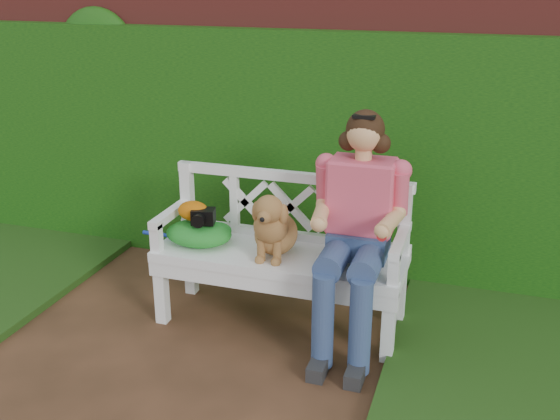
% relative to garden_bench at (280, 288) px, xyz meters
% --- Properties ---
extents(ground, '(60.00, 60.00, 0.00)m').
position_rel_garden_bench_xyz_m(ground, '(-0.40, -0.83, -0.24)').
color(ground, '#372415').
extents(brick_wall, '(10.00, 0.30, 2.20)m').
position_rel_garden_bench_xyz_m(brick_wall, '(-0.40, 1.07, 0.86)').
color(brick_wall, maroon).
rests_on(brick_wall, ground).
extents(ivy_hedge, '(10.00, 0.18, 1.70)m').
position_rel_garden_bench_xyz_m(ivy_hedge, '(-0.40, 0.85, 0.61)').
color(ivy_hedge, '#286412').
rests_on(ivy_hedge, ground).
extents(garden_bench, '(1.62, 0.72, 0.48)m').
position_rel_garden_bench_xyz_m(garden_bench, '(0.00, 0.00, 0.00)').
color(garden_bench, white).
rests_on(garden_bench, ground).
extents(seated_woman, '(0.79, 0.90, 1.32)m').
position_rel_garden_bench_xyz_m(seated_woman, '(0.47, -0.02, 0.42)').
color(seated_woman, '#DD3364').
rests_on(seated_woman, ground).
extents(dog, '(0.32, 0.40, 0.41)m').
position_rel_garden_bench_xyz_m(dog, '(-0.02, -0.05, 0.45)').
color(dog, brown).
rests_on(dog, garden_bench).
extents(tennis_racket, '(0.55, 0.24, 0.03)m').
position_rel_garden_bench_xyz_m(tennis_racket, '(-0.57, -0.00, 0.25)').
color(tennis_racket, silver).
rests_on(tennis_racket, garden_bench).
extents(green_bag, '(0.45, 0.37, 0.14)m').
position_rel_garden_bench_xyz_m(green_bag, '(-0.52, -0.03, 0.31)').
color(green_bag, '#347B2D').
rests_on(green_bag, garden_bench).
extents(camera_item, '(0.16, 0.13, 0.09)m').
position_rel_garden_bench_xyz_m(camera_item, '(-0.48, -0.03, 0.43)').
color(camera_item, black).
rests_on(camera_item, green_bag).
extents(baseball_glove, '(0.21, 0.17, 0.12)m').
position_rel_garden_bench_xyz_m(baseball_glove, '(-0.56, -0.01, 0.44)').
color(baseball_glove, '#BA5A07').
rests_on(baseball_glove, green_bag).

